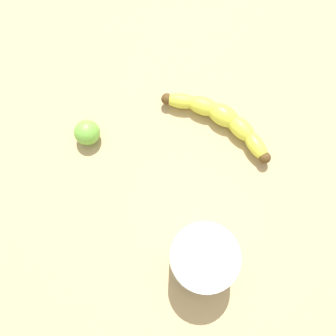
% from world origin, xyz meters
% --- Properties ---
extents(wooden_tabletop, '(1.20, 1.20, 0.03)m').
position_xyz_m(wooden_tabletop, '(0.00, 0.00, 0.01)').
color(wooden_tabletop, tan).
rests_on(wooden_tabletop, ground).
extents(banana, '(0.07, 0.22, 0.04)m').
position_xyz_m(banana, '(0.15, 0.03, 0.05)').
color(banana, '#DDE241').
rests_on(banana, wooden_tabletop).
extents(smoothie_glass, '(0.09, 0.09, 0.09)m').
position_xyz_m(smoothie_glass, '(-0.06, -0.10, 0.07)').
color(smoothie_glass, silver).
rests_on(smoothie_glass, wooden_tabletop).
extents(lime_fruit, '(0.04, 0.04, 0.04)m').
position_xyz_m(lime_fruit, '(-0.03, 0.18, 0.05)').
color(lime_fruit, '#75C142').
rests_on(lime_fruit, wooden_tabletop).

